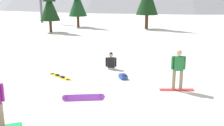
% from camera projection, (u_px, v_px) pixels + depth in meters
% --- Properties ---
extents(snowboarder_midground, '(1.54, 0.69, 1.82)m').
position_uv_depth(snowboarder_midground, '(178.00, 69.00, 11.62)').
color(snowboarder_midground, red).
rests_on(snowboarder_midground, ground_plane).
extents(snowboarder_background, '(0.89, 1.79, 0.98)m').
position_uv_depth(snowboarder_background, '(111.00, 62.00, 15.29)').
color(snowboarder_background, '#B7B7BC').
rests_on(snowboarder_background, ground_plane).
extents(loose_snowboard_near_right, '(1.65, 0.75, 0.24)m').
position_uv_depth(loose_snowboard_near_right, '(84.00, 97.00, 10.70)').
color(loose_snowboard_near_right, '#993FD8').
rests_on(loose_snowboard_near_right, ground_plane).
extents(loose_snowboard_near_left, '(1.68, 1.08, 0.09)m').
position_uv_depth(loose_snowboard_near_left, '(60.00, 77.00, 13.74)').
color(loose_snowboard_near_left, yellow).
rests_on(loose_snowboard_near_left, ground_plane).
extents(backpack_blue, '(0.53, 0.56, 0.28)m').
position_uv_depth(backpack_blue, '(123.00, 76.00, 13.39)').
color(backpack_blue, '#2D4C9E').
rests_on(backpack_blue, ground_plane).
extents(pine_tree_slender, '(2.19, 2.19, 5.91)m').
position_uv_depth(pine_tree_slender, '(49.00, 3.00, 29.06)').
color(pine_tree_slender, '#472D19').
rests_on(pine_tree_slender, ground_plane).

